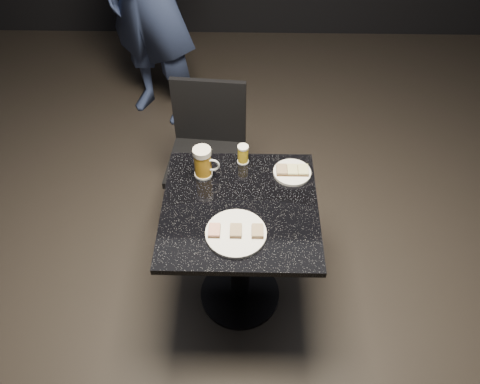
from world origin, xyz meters
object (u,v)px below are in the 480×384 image
object	(u,v)px
plate_small	(292,172)
table	(240,239)
beer_mug	(203,162)
beer_tumbler	(243,154)
plate_large	(236,233)
chair	(207,148)

from	to	relation	value
plate_small	table	distance (m)	0.41
beer_mug	beer_tumbler	bearing A→B (deg)	27.26
plate_large	chair	size ratio (longest dim) A/B	0.29
table	beer_mug	bearing A→B (deg)	131.53
beer_mug	chair	xyz separation A→B (m)	(-0.03, 0.47, -0.33)
table	beer_tumbler	bearing A→B (deg)	88.23
plate_large	beer_tumbler	bearing A→B (deg)	87.11
beer_tumbler	chair	world-z (taller)	chair
plate_large	table	bearing A→B (deg)	85.08
beer_tumbler	chair	size ratio (longest dim) A/B	0.11
plate_large	plate_small	xyz separation A→B (m)	(0.26, 0.37, 0.00)
plate_small	chair	world-z (taller)	chair
plate_small	beer_tumbler	distance (m)	0.25
plate_small	chair	xyz separation A→B (m)	(-0.45, 0.46, -0.26)
plate_small	beer_mug	xyz separation A→B (m)	(-0.42, -0.02, 0.07)
table	beer_mug	world-z (taller)	beer_mug
plate_small	beer_mug	world-z (taller)	beer_mug
plate_small	chair	bearing A→B (deg)	134.30
plate_large	chair	world-z (taller)	chair
chair	beer_tumbler	bearing A→B (deg)	-60.78
beer_tumbler	chair	bearing A→B (deg)	119.22
beer_mug	chair	world-z (taller)	beer_mug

